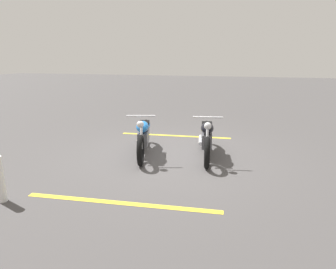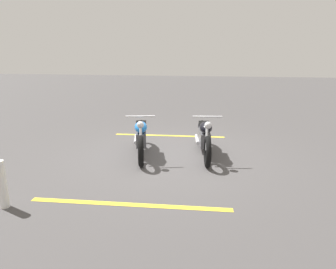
{
  "view_description": "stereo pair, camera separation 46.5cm",
  "coord_description": "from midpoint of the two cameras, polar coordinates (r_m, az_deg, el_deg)",
  "views": [
    {
      "loc": [
        6.46,
        1.59,
        2.24
      ],
      "look_at": [
        0.57,
        0.0,
        0.65
      ],
      "focal_mm": 31.94,
      "sensor_mm": 36.0,
      "label": 1
    },
    {
      "loc": [
        6.56,
        1.14,
        2.24
      ],
      "look_at": [
        0.57,
        0.0,
        0.65
      ],
      "focal_mm": 31.94,
      "sensor_mm": 36.0,
      "label": 2
    }
  ],
  "objects": [
    {
      "name": "ground_plane",
      "position": [
        7.02,
        -1.04,
        -4.01
      ],
      "size": [
        60.0,
        60.0,
        0.0
      ],
      "primitive_type": "plane",
      "color": "#474444"
    },
    {
      "name": "motorcycle_bright_foreground",
      "position": [
        7.04,
        -7.04,
        -0.13
      ],
      "size": [
        2.18,
        0.82,
        1.04
      ],
      "rotation": [
        0.0,
        0.0,
        0.26
      ],
      "color": "black",
      "rests_on": "ground"
    },
    {
      "name": "motorcycle_dark_foreground",
      "position": [
        6.98,
        5.05,
        -0.21
      ],
      "size": [
        2.22,
        0.69,
        1.04
      ],
      "rotation": [
        0.0,
        0.0,
        0.15
      ],
      "color": "black",
      "rests_on": "ground"
    },
    {
      "name": "bollard_post",
      "position": [
        5.31,
        -31.38,
        -8.18
      ],
      "size": [
        0.14,
        0.14,
        0.75
      ],
      "primitive_type": "cylinder",
      "color": "white",
      "rests_on": "ground"
    },
    {
      "name": "parking_stripe_near",
      "position": [
        8.75,
        -1.28,
        -0.23
      ],
      "size": [
        0.36,
        3.2,
        0.01
      ],
      "primitive_type": "cube",
      "rotation": [
        0.0,
        0.0,
        1.65
      ],
      "color": "yellow",
      "rests_on": "ground"
    },
    {
      "name": "parking_stripe_mid",
      "position": [
        4.86,
        -10.21,
        -13.05
      ],
      "size": [
        0.36,
        3.2,
        0.01
      ],
      "primitive_type": "cube",
      "rotation": [
        0.0,
        0.0,
        1.65
      ],
      "color": "yellow",
      "rests_on": "ground"
    }
  ]
}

